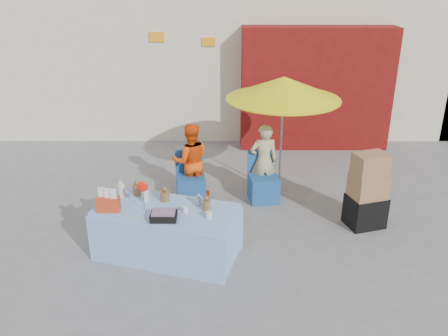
{
  "coord_description": "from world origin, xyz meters",
  "views": [
    {
      "loc": [
        0.25,
        -5.82,
        3.77
      ],
      "look_at": [
        0.23,
        0.6,
        1.0
      ],
      "focal_mm": 38.0,
      "sensor_mm": 36.0,
      "label": 1
    }
  ],
  "objects_px": {
    "market_table": "(167,231)",
    "vendor_orange": "(191,161)",
    "chair_left": "(191,186)",
    "vendor_beige": "(264,161)",
    "chair_right": "(263,186)",
    "umbrella": "(284,89)",
    "box_stack": "(367,193)"
  },
  "relations": [
    {
      "from": "chair_left",
      "to": "vendor_orange",
      "type": "distance_m",
      "value": 0.43
    },
    {
      "from": "umbrella",
      "to": "vendor_beige",
      "type": "bearing_deg",
      "value": -153.43
    },
    {
      "from": "market_table",
      "to": "chair_right",
      "type": "relative_size",
      "value": 2.48
    },
    {
      "from": "chair_left",
      "to": "vendor_orange",
      "type": "height_order",
      "value": "vendor_orange"
    },
    {
      "from": "umbrella",
      "to": "market_table",
      "type": "bearing_deg",
      "value": -131.61
    },
    {
      "from": "vendor_orange",
      "to": "vendor_beige",
      "type": "xyz_separation_m",
      "value": [
        1.25,
        0.0,
        -0.01
      ]
    },
    {
      "from": "market_table",
      "to": "chair_left",
      "type": "bearing_deg",
      "value": 99.4
    },
    {
      "from": "chair_right",
      "to": "vendor_orange",
      "type": "xyz_separation_m",
      "value": [
        -1.25,
        0.13,
        0.41
      ]
    },
    {
      "from": "vendor_orange",
      "to": "box_stack",
      "type": "bearing_deg",
      "value": 151.17
    },
    {
      "from": "chair_right",
      "to": "vendor_orange",
      "type": "relative_size",
      "value": 0.64
    },
    {
      "from": "market_table",
      "to": "box_stack",
      "type": "xyz_separation_m",
      "value": [
        2.98,
        0.83,
        0.17
      ]
    },
    {
      "from": "chair_left",
      "to": "box_stack",
      "type": "height_order",
      "value": "box_stack"
    },
    {
      "from": "chair_left",
      "to": "chair_right",
      "type": "distance_m",
      "value": 1.25
    },
    {
      "from": "market_table",
      "to": "box_stack",
      "type": "bearing_deg",
      "value": 32.18
    },
    {
      "from": "market_table",
      "to": "vendor_beige",
      "type": "distance_m",
      "value": 2.37
    },
    {
      "from": "market_table",
      "to": "chair_left",
      "type": "distance_m",
      "value": 1.72
    },
    {
      "from": "market_table",
      "to": "umbrella",
      "type": "distance_m",
      "value": 3.06
    },
    {
      "from": "chair_left",
      "to": "chair_right",
      "type": "bearing_deg",
      "value": -8.75
    },
    {
      "from": "vendor_beige",
      "to": "chair_left",
      "type": "bearing_deg",
      "value": -2.63
    },
    {
      "from": "market_table",
      "to": "umbrella",
      "type": "xyz_separation_m",
      "value": [
        1.77,
        1.99,
        1.51
      ]
    },
    {
      "from": "chair_right",
      "to": "umbrella",
      "type": "relative_size",
      "value": 0.41
    },
    {
      "from": "chair_right",
      "to": "chair_left",
      "type": "bearing_deg",
      "value": 171.25
    },
    {
      "from": "chair_right",
      "to": "vendor_beige",
      "type": "bearing_deg",
      "value": 80.23
    },
    {
      "from": "market_table",
      "to": "vendor_beige",
      "type": "height_order",
      "value": "vendor_beige"
    },
    {
      "from": "chair_left",
      "to": "box_stack",
      "type": "bearing_deg",
      "value": -26.32
    },
    {
      "from": "vendor_beige",
      "to": "box_stack",
      "type": "distance_m",
      "value": 1.82
    },
    {
      "from": "market_table",
      "to": "vendor_orange",
      "type": "xyz_separation_m",
      "value": [
        0.22,
        1.84,
        0.29
      ]
    },
    {
      "from": "market_table",
      "to": "box_stack",
      "type": "height_order",
      "value": "box_stack"
    },
    {
      "from": "chair_right",
      "to": "umbrella",
      "type": "distance_m",
      "value": 1.69
    },
    {
      "from": "chair_left",
      "to": "vendor_orange",
      "type": "xyz_separation_m",
      "value": [
        0.0,
        0.13,
        0.41
      ]
    },
    {
      "from": "chair_right",
      "to": "vendor_beige",
      "type": "height_order",
      "value": "vendor_beige"
    },
    {
      "from": "chair_left",
      "to": "vendor_beige",
      "type": "relative_size",
      "value": 0.64
    }
  ]
}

